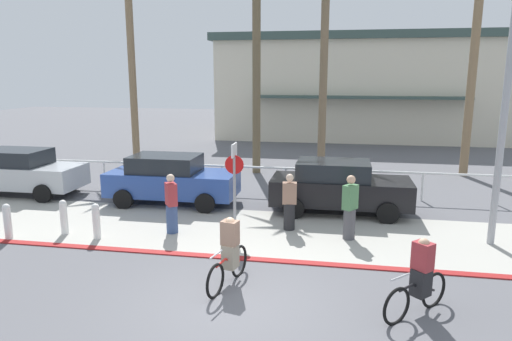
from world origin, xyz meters
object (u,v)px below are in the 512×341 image
(palm_tree_0, at_px, (129,21))
(cyclist_red_0, at_px, (229,253))
(palm_tree_3, at_px, (478,13))
(bollard_1, at_px, (8,221))
(bollard_0, at_px, (96,221))
(pedestrian_2, at_px, (289,205))
(car_blue_1, at_px, (171,179))
(palm_tree_1, at_px, (257,22))
(pedestrian_1, at_px, (172,206))
(pedestrian_0, at_px, (350,210))
(cyclist_black_1, at_px, (420,279))
(bollard_2, at_px, (64,217))
(car_silver_0, at_px, (21,172))
(palm_tree_2, at_px, (325,37))
(stop_sign_bike_lane, at_px, (234,175))
(streetlight_curb, at_px, (511,79))
(car_black_2, at_px, (339,186))

(palm_tree_0, bearing_deg, cyclist_red_0, -58.26)
(palm_tree_3, bearing_deg, bollard_1, -142.80)
(bollard_0, relative_size, cyclist_red_0, 0.56)
(bollard_1, distance_m, pedestrian_2, 7.69)
(palm_tree_0, distance_m, car_blue_1, 10.62)
(palm_tree_1, xyz_separation_m, pedestrian_1, (-0.87, -8.56, -5.81))
(palm_tree_0, xyz_separation_m, pedestrian_0, (10.67, -9.91, -6.10))
(bollard_1, bearing_deg, palm_tree_0, 97.90)
(bollard_0, relative_size, palm_tree_3, 0.10)
(palm_tree_1, distance_m, cyclist_black_1, 14.36)
(pedestrian_0, relative_size, pedestrian_2, 1.08)
(bollard_2, relative_size, car_silver_0, 0.23)
(bollard_2, relative_size, pedestrian_0, 0.56)
(car_silver_0, bearing_deg, pedestrian_0, -12.91)
(palm_tree_0, bearing_deg, palm_tree_2, -3.58)
(bollard_2, distance_m, palm_tree_3, 17.58)
(stop_sign_bike_lane, height_order, bollard_0, stop_sign_bike_lane)
(bollard_1, bearing_deg, car_blue_1, 53.71)
(streetlight_curb, height_order, pedestrian_1, streetlight_curb)
(car_blue_1, bearing_deg, palm_tree_3, 30.60)
(car_black_2, bearing_deg, pedestrian_0, -82.88)
(bollard_1, xyz_separation_m, cyclist_red_0, (6.52, -1.58, 0.18))
(car_blue_1, relative_size, cyclist_black_1, 2.93)
(bollard_1, bearing_deg, palm_tree_1, 62.82)
(palm_tree_2, bearing_deg, cyclist_black_1, -79.76)
(palm_tree_2, bearing_deg, car_blue_1, -125.52)
(streetlight_curb, relative_size, pedestrian_0, 4.21)
(stop_sign_bike_lane, xyz_separation_m, palm_tree_1, (-0.88, 8.30, 4.92))
(streetlight_curb, bearing_deg, palm_tree_1, 133.36)
(cyclist_black_1, bearing_deg, car_blue_1, 138.50)
(bollard_1, height_order, bollard_2, same)
(pedestrian_2, bearing_deg, car_silver_0, 167.63)
(bollard_2, bearing_deg, car_blue_1, 63.06)
(cyclist_black_1, xyz_separation_m, pedestrian_1, (-6.09, 3.44, 0.09))
(stop_sign_bike_lane, bearing_deg, streetlight_curb, 1.37)
(car_black_2, distance_m, cyclist_red_0, 6.13)
(cyclist_black_1, bearing_deg, car_black_2, 103.59)
(car_silver_0, bearing_deg, palm_tree_3, 20.60)
(palm_tree_2, xyz_separation_m, car_black_2, (0.85, -6.84, -5.15))
(bollard_2, height_order, cyclist_red_0, cyclist_red_0)
(stop_sign_bike_lane, height_order, cyclist_red_0, stop_sign_bike_lane)
(palm_tree_1, relative_size, palm_tree_3, 0.95)
(car_blue_1, bearing_deg, car_black_2, -0.77)
(bollard_2, height_order, car_blue_1, car_blue_1)
(cyclist_black_1, distance_m, pedestrian_2, 5.18)
(streetlight_curb, relative_size, pedestrian_1, 4.40)
(car_silver_0, bearing_deg, pedestrian_1, -23.87)
(bollard_0, distance_m, palm_tree_3, 16.91)
(palm_tree_2, distance_m, pedestrian_0, 10.72)
(stop_sign_bike_lane, relative_size, cyclist_red_0, 1.43)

